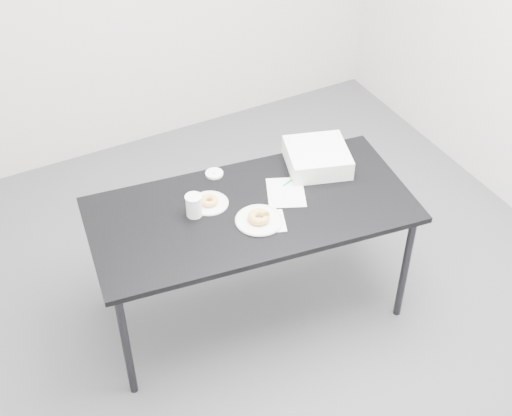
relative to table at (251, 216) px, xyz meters
name	(u,v)px	position (x,y,z in m)	size (l,w,h in m)	color
floor	(257,315)	(0.00, -0.07, -0.71)	(4.00, 4.00, 0.00)	#505055
table	(251,216)	(0.00, 0.00, 0.00)	(1.77, 1.00, 0.77)	black
scorecard	(286,192)	(0.22, 0.03, 0.06)	(0.20, 0.25, 0.00)	white
logo_patch	(293,179)	(0.31, 0.11, 0.06)	(0.04, 0.04, 0.00)	green
pen	(291,181)	(0.29, 0.10, 0.06)	(0.01, 0.01, 0.12)	#0D9272
napkin	(268,222)	(0.02, -0.14, 0.06)	(0.17, 0.17, 0.00)	white
plate_near	(259,220)	(-0.01, -0.11, 0.06)	(0.25, 0.25, 0.01)	white
donut_near	(259,217)	(-0.01, -0.11, 0.09)	(0.12, 0.12, 0.04)	#CB8C40
plate_far	(209,203)	(-0.18, 0.13, 0.06)	(0.20, 0.20, 0.01)	white
donut_far	(209,201)	(-0.18, 0.13, 0.08)	(0.09, 0.09, 0.03)	#CB8C40
coffee_cup	(194,206)	(-0.28, 0.09, 0.12)	(0.08, 0.08, 0.12)	white
cup_lid	(214,174)	(-0.05, 0.35, 0.06)	(0.10, 0.10, 0.01)	white
bakery_box	(317,157)	(0.49, 0.16, 0.11)	(0.33, 0.33, 0.11)	white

